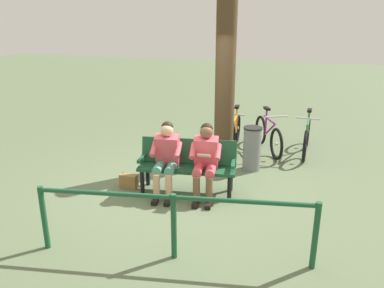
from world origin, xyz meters
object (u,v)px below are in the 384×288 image
(person_companion, at_px, (166,155))
(litter_bin, at_px, (252,149))
(bicycle_black, at_px, (235,133))
(handbag, at_px, (129,181))
(bench, at_px, (188,162))
(tree_trunk, at_px, (225,81))
(bicycle_silver, at_px, (268,135))
(bicycle_purple, at_px, (307,138))
(person_reading, at_px, (205,157))

(person_companion, xyz_separation_m, litter_bin, (-1.20, -1.42, -0.24))
(litter_bin, distance_m, bicycle_black, 1.24)
(person_companion, height_order, handbag, person_companion)
(bench, bearing_deg, tree_trunk, -108.40)
(bench, bearing_deg, bicycle_silver, -122.07)
(handbag, bearing_deg, bicycle_black, -118.29)
(bicycle_silver, relative_size, bicycle_black, 0.92)
(tree_trunk, distance_m, litter_bin, 1.38)
(litter_bin, bearing_deg, bicycle_purple, -129.04)
(bench, bearing_deg, person_companion, 26.93)
(bicycle_silver, bearing_deg, person_companion, -53.26)
(bench, height_order, bicycle_silver, bicycle_silver)
(handbag, height_order, tree_trunk, tree_trunk)
(litter_bin, bearing_deg, bench, 53.43)
(tree_trunk, relative_size, bicycle_silver, 2.10)
(tree_trunk, distance_m, bicycle_silver, 1.74)
(person_reading, xyz_separation_m, bicycle_purple, (-1.55, -2.56, -0.31))
(litter_bin, height_order, bicycle_black, bicycle_black)
(bicycle_silver, xyz_separation_m, bicycle_black, (0.71, 0.04, 0.00))
(bicycle_silver, bearing_deg, bicycle_black, -111.93)
(bench, relative_size, handbag, 5.49)
(bicycle_black, bearing_deg, litter_bin, 21.65)
(person_companion, height_order, bicycle_silver, person_companion)
(handbag, relative_size, bicycle_black, 0.18)
(bicycle_purple, distance_m, bicycle_black, 1.52)
(bicycle_silver, bearing_deg, tree_trunk, -67.23)
(person_reading, relative_size, bicycle_black, 0.71)
(bicycle_black, bearing_deg, bicycle_silver, 89.45)
(handbag, xyz_separation_m, bicycle_purple, (-2.88, -2.65, 0.24))
(bicycle_purple, bearing_deg, litter_bin, -36.32)
(tree_trunk, bearing_deg, litter_bin, 155.52)
(bicycle_purple, xyz_separation_m, bicycle_silver, (0.80, 0.06, 0.00))
(bicycle_purple, bearing_deg, bicycle_silver, -82.65)
(bench, relative_size, tree_trunk, 0.51)
(bench, distance_m, tree_trunk, 1.89)
(bicycle_purple, bearing_deg, person_companion, -36.96)
(litter_bin, relative_size, bicycle_purple, 0.50)
(person_companion, relative_size, litter_bin, 1.42)
(tree_trunk, bearing_deg, bicycle_purple, -149.50)
(person_companion, height_order, tree_trunk, tree_trunk)
(handbag, bearing_deg, tree_trunk, -127.03)
(bench, relative_size, person_companion, 1.37)
(litter_bin, xyz_separation_m, bicycle_black, (0.53, -1.12, -0.06))
(litter_bin, xyz_separation_m, bicycle_purple, (-0.99, -1.22, -0.06))
(bench, height_order, litter_bin, bench)
(person_companion, xyz_separation_m, bicycle_purple, (-2.19, -2.64, -0.30))
(person_companion, xyz_separation_m, bicycle_silver, (-1.39, -2.57, -0.30))
(tree_trunk, bearing_deg, person_companion, 70.83)
(person_reading, height_order, bicycle_purple, person_reading)
(bench, bearing_deg, litter_bin, -133.94)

